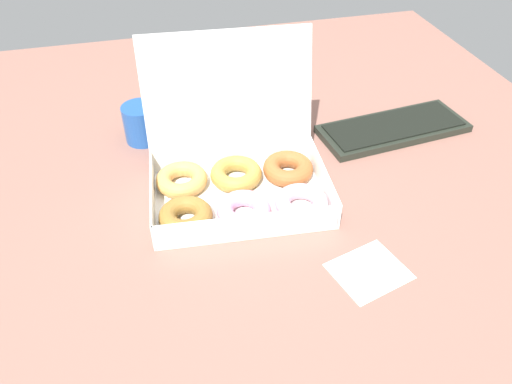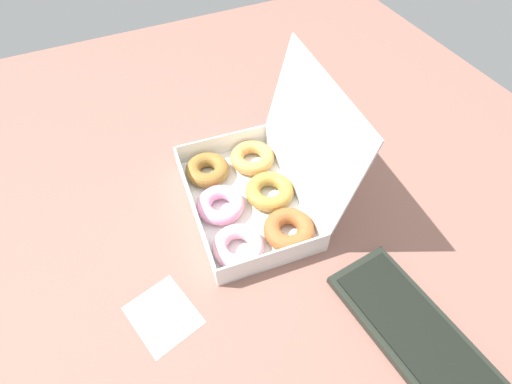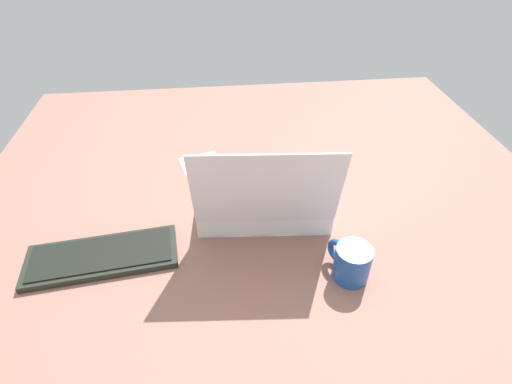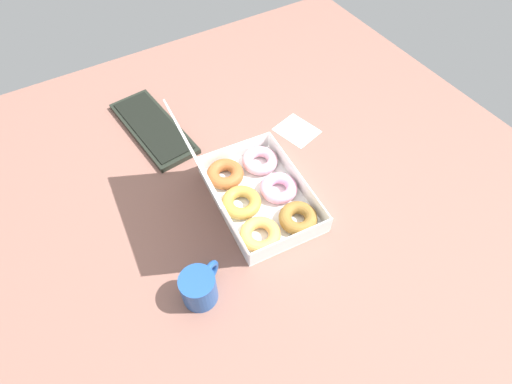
{
  "view_description": "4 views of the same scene",
  "coord_description": "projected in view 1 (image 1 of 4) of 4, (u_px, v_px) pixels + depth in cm",
  "views": [
    {
      "loc": [
        -15.26,
        -79.86,
        69.4
      ],
      "look_at": [
        4.23,
        -3.52,
        3.19
      ],
      "focal_mm": 35.0,
      "sensor_mm": 36.0,
      "label": 1
    },
    {
      "loc": [
        55.16,
        -23.56,
        73.9
      ],
      "look_at": [
        3.61,
        0.38,
        6.01
      ],
      "focal_mm": 28.0,
      "sensor_mm": 36.0,
      "label": 2
    },
    {
      "loc": [
        13.13,
        87.83,
        76.69
      ],
      "look_at": [
        3.34,
        -1.77,
        5.53
      ],
      "focal_mm": 28.0,
      "sensor_mm": 36.0,
      "label": 3
    },
    {
      "loc": [
        -57.26,
        35.06,
        94.14
      ],
      "look_at": [
        1.73,
        -0.08,
        3.86
      ],
      "focal_mm": 28.0,
      "sensor_mm": 36.0,
      "label": 4
    }
  ],
  "objects": [
    {
      "name": "ground_plane",
      "position": [
        233.0,
        200.0,
        1.07
      ],
      "size": [
        180.0,
        180.0,
        2.0
      ],
      "primitive_type": "cube",
      "color": "#8A5E51"
    },
    {
      "name": "donut_box",
      "position": [
        239.0,
        181.0,
        1.05
      ],
      "size": [
        39.32,
        33.15,
        30.13
      ],
      "color": "white",
      "rests_on": "ground_plane"
    },
    {
      "name": "keyboard",
      "position": [
        393.0,
        128.0,
        1.25
      ],
      "size": [
        38.72,
        18.25,
        2.2
      ],
      "color": "black",
      "rests_on": "ground_plane"
    },
    {
      "name": "coffee_mug",
      "position": [
        143.0,
        124.0,
        1.2
      ],
      "size": [
        9.03,
        11.74,
        9.2
      ],
      "color": "#214F9A",
      "rests_on": "ground_plane"
    },
    {
      "name": "paper_napkin",
      "position": [
        369.0,
        271.0,
        0.91
      ],
      "size": [
        15.36,
        14.0,
        0.15
      ],
      "primitive_type": "cube",
      "rotation": [
        0.0,
        0.0,
        0.27
      ],
      "color": "white",
      "rests_on": "ground_plane"
    }
  ]
}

